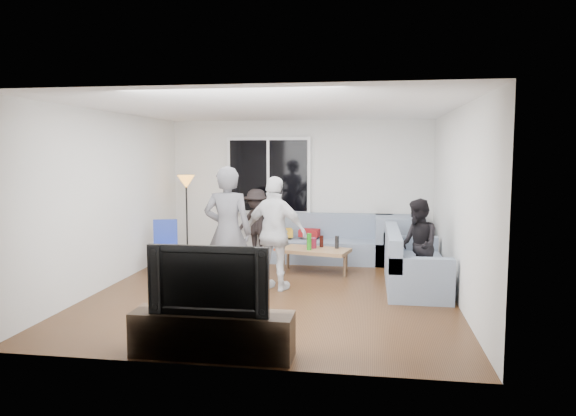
% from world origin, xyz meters
% --- Properties ---
extents(floor, '(5.00, 5.50, 0.04)m').
position_xyz_m(floor, '(0.00, 0.00, -0.02)').
color(floor, '#56351C').
rests_on(floor, ground).
extents(ceiling, '(5.00, 5.50, 0.04)m').
position_xyz_m(ceiling, '(0.00, 0.00, 2.62)').
color(ceiling, white).
rests_on(ceiling, ground).
extents(wall_back, '(5.00, 0.04, 2.60)m').
position_xyz_m(wall_back, '(0.00, 2.77, 1.30)').
color(wall_back, silver).
rests_on(wall_back, ground).
extents(wall_front, '(5.00, 0.04, 2.60)m').
position_xyz_m(wall_front, '(0.00, -2.77, 1.30)').
color(wall_front, silver).
rests_on(wall_front, ground).
extents(wall_left, '(0.04, 5.50, 2.60)m').
position_xyz_m(wall_left, '(-2.52, 0.00, 1.30)').
color(wall_left, silver).
rests_on(wall_left, ground).
extents(wall_right, '(0.04, 5.50, 2.60)m').
position_xyz_m(wall_right, '(2.52, 0.00, 1.30)').
color(wall_right, silver).
rests_on(wall_right, ground).
extents(window_frame, '(1.62, 0.06, 1.47)m').
position_xyz_m(window_frame, '(-0.60, 2.69, 1.55)').
color(window_frame, white).
rests_on(window_frame, wall_back).
extents(window_glass, '(1.50, 0.02, 1.35)m').
position_xyz_m(window_glass, '(-0.60, 2.65, 1.55)').
color(window_glass, black).
rests_on(window_glass, window_frame).
extents(window_mullion, '(0.05, 0.03, 1.35)m').
position_xyz_m(window_mullion, '(-0.60, 2.64, 1.55)').
color(window_mullion, white).
rests_on(window_mullion, window_frame).
extents(radiator, '(1.30, 0.12, 0.62)m').
position_xyz_m(radiator, '(-0.60, 2.65, 0.31)').
color(radiator, silver).
rests_on(radiator, floor).
extents(potted_plant, '(0.25, 0.23, 0.37)m').
position_xyz_m(potted_plant, '(-0.41, 2.62, 0.81)').
color(potted_plant, '#2D5D25').
rests_on(potted_plant, radiator).
extents(vase, '(0.17, 0.17, 0.16)m').
position_xyz_m(vase, '(-0.76, 2.62, 0.70)').
color(vase, silver).
rests_on(vase, radiator).
extents(sofa_back_section, '(2.30, 0.85, 0.85)m').
position_xyz_m(sofa_back_section, '(0.61, 2.27, 0.42)').
color(sofa_back_section, slate).
rests_on(sofa_back_section, floor).
extents(sofa_right_section, '(2.00, 0.85, 0.85)m').
position_xyz_m(sofa_right_section, '(2.02, 0.57, 0.42)').
color(sofa_right_section, slate).
rests_on(sofa_right_section, floor).
extents(sofa_corner, '(0.85, 0.85, 0.85)m').
position_xyz_m(sofa_corner, '(1.87, 2.27, 0.42)').
color(sofa_corner, slate).
rests_on(sofa_corner, floor).
extents(cushion_yellow, '(0.45, 0.40, 0.14)m').
position_xyz_m(cushion_yellow, '(-0.27, 2.25, 0.51)').
color(cushion_yellow, orange).
rests_on(cushion_yellow, sofa_back_section).
extents(cushion_red, '(0.39, 0.33, 0.13)m').
position_xyz_m(cushion_red, '(0.23, 2.33, 0.51)').
color(cushion_red, maroon).
rests_on(cushion_red, sofa_back_section).
extents(coffee_table, '(1.21, 0.84, 0.40)m').
position_xyz_m(coffee_table, '(0.45, 1.31, 0.20)').
color(coffee_table, '#A3774E').
rests_on(coffee_table, floor).
extents(pitcher, '(0.17, 0.17, 0.17)m').
position_xyz_m(pitcher, '(0.38, 1.38, 0.49)').
color(pitcher, maroon).
rests_on(pitcher, coffee_table).
extents(side_chair, '(0.50, 0.50, 0.86)m').
position_xyz_m(side_chair, '(-2.05, 1.00, 0.43)').
color(side_chair, '#253BA3').
rests_on(side_chair, floor).
extents(floor_lamp, '(0.32, 0.32, 1.56)m').
position_xyz_m(floor_lamp, '(-2.05, 2.10, 0.78)').
color(floor_lamp, orange).
rests_on(floor_lamp, floor).
extents(player_left, '(0.67, 0.45, 1.82)m').
position_xyz_m(player_left, '(-0.59, -0.37, 0.91)').
color(player_left, '#4A494E').
rests_on(player_left, floor).
extents(player_right, '(1.04, 0.64, 1.66)m').
position_xyz_m(player_right, '(-0.01, 0.10, 0.83)').
color(player_right, silver).
rests_on(player_right, floor).
extents(spectator_right, '(0.64, 0.75, 1.34)m').
position_xyz_m(spectator_right, '(2.02, 0.28, 0.67)').
color(spectator_right, black).
rests_on(spectator_right, floor).
extents(spectator_back, '(0.95, 0.69, 1.32)m').
position_xyz_m(spectator_back, '(-0.76, 2.30, 0.66)').
color(spectator_back, black).
rests_on(spectator_back, floor).
extents(tv_console, '(1.60, 0.40, 0.44)m').
position_xyz_m(tv_console, '(-0.17, -2.50, 0.22)').
color(tv_console, '#36281B').
rests_on(tv_console, floor).
extents(television, '(1.18, 0.16, 0.68)m').
position_xyz_m(television, '(-0.17, -2.50, 0.78)').
color(television, black).
rests_on(television, tv_console).
extents(bottle_e, '(0.07, 0.07, 0.21)m').
position_xyz_m(bottle_e, '(0.80, 1.39, 0.51)').
color(bottle_e, black).
rests_on(bottle_e, coffee_table).
extents(bottle_c, '(0.07, 0.07, 0.20)m').
position_xyz_m(bottle_c, '(0.54, 1.48, 0.50)').
color(bottle_c, black).
rests_on(bottle_c, coffee_table).
extents(bottle_b, '(0.08, 0.08, 0.27)m').
position_xyz_m(bottle_b, '(0.36, 1.19, 0.54)').
color(bottle_b, '#228D19').
rests_on(bottle_b, coffee_table).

